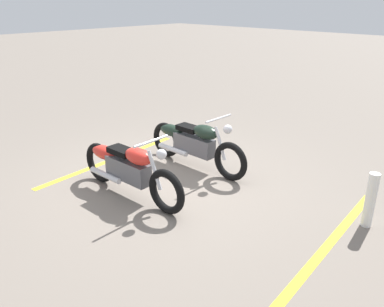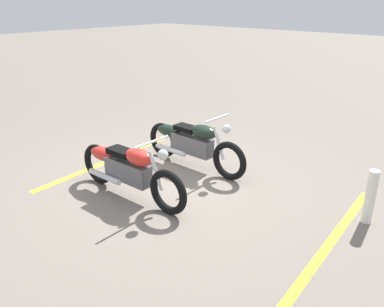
{
  "view_description": "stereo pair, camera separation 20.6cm",
  "coord_description": "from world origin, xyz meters",
  "views": [
    {
      "loc": [
        4.43,
        -4.04,
        2.88
      ],
      "look_at": [
        0.59,
        0.0,
        0.65
      ],
      "focal_mm": 36.78,
      "sensor_mm": 36.0,
      "label": 1
    },
    {
      "loc": [
        4.28,
        -4.18,
        2.88
      ],
      "look_at": [
        0.59,
        0.0,
        0.65
      ],
      "focal_mm": 36.78,
      "sensor_mm": 36.0,
      "label": 2
    }
  ],
  "objects": [
    {
      "name": "parking_stripe_near",
      "position": [
        -1.41,
        -0.13,
        0.0
      ],
      "size": [
        0.37,
        3.2,
        0.01
      ],
      "primitive_type": "cube",
      "rotation": [
        0.0,
        0.0,
        1.65
      ],
      "color": "yellow",
      "rests_on": "ground"
    },
    {
      "name": "parking_stripe_mid",
      "position": [
        2.81,
        0.19,
        0.0
      ],
      "size": [
        0.37,
        3.2,
        0.01
      ],
      "primitive_type": "cube",
      "rotation": [
        0.0,
        0.0,
        1.65
      ],
      "color": "yellow",
      "rests_on": "ground"
    },
    {
      "name": "motorcycle_dark_foreground",
      "position": [
        -0.09,
        0.75,
        0.46
      ],
      "size": [
        2.23,
        0.62,
        1.04
      ],
      "rotation": [
        0.0,
        0.0,
        0.0
      ],
      "color": "black",
      "rests_on": "ground"
    },
    {
      "name": "ground_plane",
      "position": [
        0.0,
        0.0,
        0.0
      ],
      "size": [
        60.0,
        60.0,
        0.0
      ],
      "primitive_type": "plane",
      "color": "slate"
    },
    {
      "name": "bollard_post",
      "position": [
        2.98,
        0.9,
        0.39
      ],
      "size": [
        0.14,
        0.14,
        0.77
      ],
      "primitive_type": "cylinder",
      "color": "white",
      "rests_on": "ground"
    },
    {
      "name": "motorcycle_bright_foreground",
      "position": [
        -0.06,
        -0.75,
        0.46
      ],
      "size": [
        2.23,
        0.62,
        1.04
      ],
      "rotation": [
        0.0,
        0.0,
        0.03
      ],
      "color": "black",
      "rests_on": "ground"
    }
  ]
}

